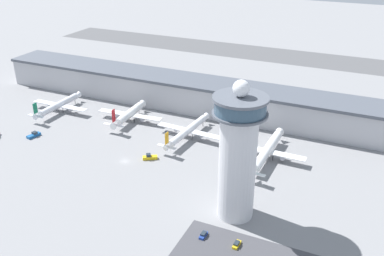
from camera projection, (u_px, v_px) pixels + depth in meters
name	position (u px, v px, depth m)	size (l,w,h in m)	color
ground_plane	(125.00, 161.00, 196.50)	(1000.00, 1000.00, 0.00)	gray
terminal_building	(189.00, 93.00, 250.05)	(248.42, 25.00, 17.95)	#B2B2B7
runway_strip	(254.00, 53.00, 362.32)	(372.64, 44.00, 0.01)	#515154
control_tower	(238.00, 153.00, 149.80)	(19.10, 19.10, 53.03)	silver
airplane_gate_alpha	(59.00, 105.00, 246.28)	(36.23, 37.90, 12.08)	silver
airplane_gate_bravo	(129.00, 114.00, 234.33)	(37.94, 34.03, 13.31)	white
airplane_gate_charlie	(188.00, 131.00, 215.64)	(35.63, 42.74, 11.80)	white
airplane_gate_delta	(267.00, 151.00, 196.35)	(35.69, 45.40, 13.26)	white
service_truck_fuel	(150.00, 157.00, 197.99)	(6.91, 5.56, 2.76)	black
service_truck_baggage	(34.00, 135.00, 218.93)	(4.02, 7.50, 2.51)	black
car_yellow_taxi	(203.00, 235.00, 149.03)	(1.86, 4.31, 1.56)	black
car_maroon_suv	(237.00, 244.00, 144.72)	(1.93, 4.55, 1.51)	black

